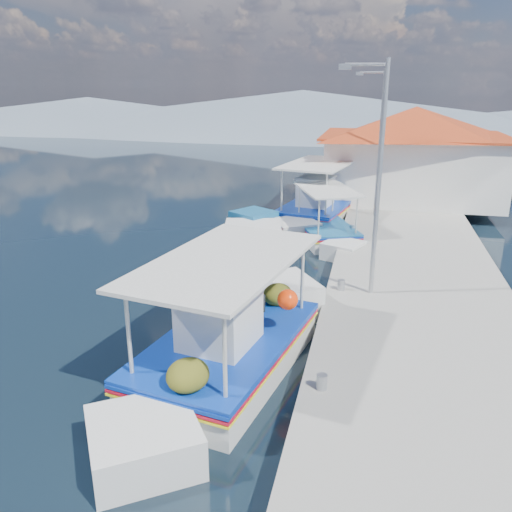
# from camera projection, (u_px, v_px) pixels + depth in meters

# --- Properties ---
(ground) EXTENTS (160.00, 160.00, 0.00)m
(ground) POSITION_uv_depth(u_px,v_px,m) (186.00, 324.00, 13.38)
(ground) COLOR black
(ground) RESTS_ON ground
(quay) EXTENTS (5.00, 44.00, 0.50)m
(quay) POSITION_uv_depth(u_px,v_px,m) (411.00, 259.00, 17.59)
(quay) COLOR gray
(quay) RESTS_ON ground
(bollards) EXTENTS (0.20, 17.20, 0.30)m
(bollards) POSITION_uv_depth(u_px,v_px,m) (348.00, 250.00, 17.22)
(bollards) COLOR #A5A8AD
(bollards) RESTS_ON quay
(main_caique) EXTENTS (3.53, 8.53, 2.85)m
(main_caique) POSITION_uv_depth(u_px,v_px,m) (228.00, 346.00, 11.11)
(main_caique) COLOR silver
(main_caique) RESTS_ON ground
(caique_green_canopy) EXTENTS (3.37, 5.71, 2.32)m
(caique_green_canopy) POSITION_uv_depth(u_px,v_px,m) (326.00, 232.00, 20.40)
(caique_green_canopy) COLOR silver
(caique_green_canopy) RESTS_ON ground
(caique_blue_hull) EXTENTS (3.09, 6.98, 1.27)m
(caique_blue_hull) POSITION_uv_depth(u_px,v_px,m) (253.00, 244.00, 18.86)
(caique_blue_hull) COLOR #165787
(caique_blue_hull) RESTS_ON ground
(caique_far) EXTENTS (3.53, 8.26, 2.95)m
(caique_far) POSITION_uv_depth(u_px,v_px,m) (317.00, 210.00, 23.14)
(caique_far) COLOR silver
(caique_far) RESTS_ON ground
(harbor_building) EXTENTS (10.49, 10.49, 4.40)m
(harbor_building) POSITION_uv_depth(u_px,v_px,m) (413.00, 152.00, 25.05)
(harbor_building) COLOR white
(harbor_building) RESTS_ON quay
(lamp_post_near) EXTENTS (1.21, 0.14, 6.00)m
(lamp_post_near) POSITION_uv_depth(u_px,v_px,m) (376.00, 169.00, 13.05)
(lamp_post_near) COLOR #A5A8AD
(lamp_post_near) RESTS_ON quay
(lamp_post_far) EXTENTS (1.21, 0.14, 6.00)m
(lamp_post_far) POSITION_uv_depth(u_px,v_px,m) (378.00, 136.00, 21.37)
(lamp_post_far) COLOR #A5A8AD
(lamp_post_far) RESTS_ON quay
(mountain_ridge) EXTENTS (171.40, 96.00, 5.50)m
(mountain_ridge) POSITION_uv_depth(u_px,v_px,m) (396.00, 117.00, 63.11)
(mountain_ridge) COLOR slate
(mountain_ridge) RESTS_ON ground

